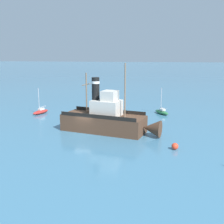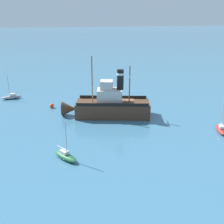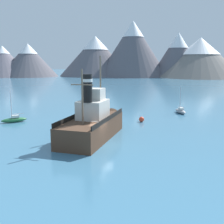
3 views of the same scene
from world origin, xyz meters
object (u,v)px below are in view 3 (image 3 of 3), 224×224
Objects in this scene: old_tugboat at (94,123)px; mooring_buoy at (142,119)px; sailboat_green at (14,119)px; sailboat_grey at (180,111)px.

old_tugboat is 11.31m from mooring_buoy.
sailboat_green is 19.58m from mooring_buoy.
old_tugboat reaches higher than sailboat_green.
old_tugboat is 18.34× the size of mooring_buoy.
old_tugboat is at bearing -128.65° from sailboat_grey.
old_tugboat is 3.02× the size of sailboat_grey.
sailboat_green is 6.08× the size of mooring_buoy.
old_tugboat reaches higher than sailboat_grey.
mooring_buoy is at bearing -133.38° from sailboat_grey.
old_tugboat is at bearing -30.84° from sailboat_green.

